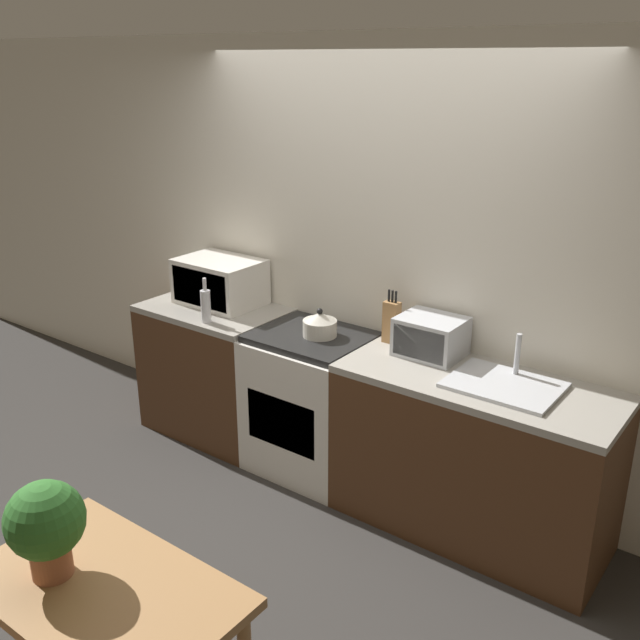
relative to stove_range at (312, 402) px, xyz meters
The scene contains 13 objects.
ground_plane 0.84m from the stove_range, 68.79° to the right, with size 16.00×16.00×0.00m, color #33302D.
wall_back 0.95m from the stove_range, 53.12° to the left, with size 10.00×0.06×2.60m.
counter_left_run 0.82m from the stove_range, behind, with size 0.95×0.62×0.90m.
counter_right_run 1.08m from the stove_range, ahead, with size 1.46×0.62×0.90m.
stove_range is the anchor object (origin of this frame).
kettle 0.53m from the stove_range, ahead, with size 0.20×0.20×0.17m.
microwave 1.04m from the stove_range, behind, with size 0.55×0.39×0.30m.
bottle 0.89m from the stove_range, 161.00° to the right, with size 0.06×0.06×0.29m.
knife_block 0.75m from the stove_range, 21.54° to the left, with size 0.09×0.06×0.32m.
toaster_oven 0.92m from the stove_range, 11.29° to the left, with size 0.35×0.29×0.22m.
sink_basin 1.30m from the stove_range, ahead, with size 0.54×0.41×0.24m.
dining_table 2.10m from the stove_range, 72.99° to the right, with size 0.99×0.60×0.73m.
potted_plant 2.16m from the stove_range, 78.67° to the right, with size 0.28×0.28×0.37m.
Camera 1 is at (2.15, -2.49, 2.46)m, focal length 40.00 mm.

